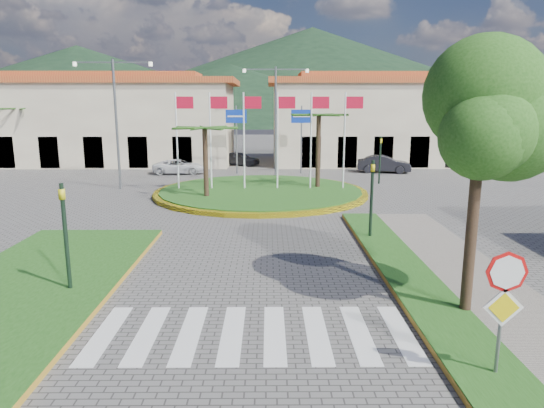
{
  "coord_description": "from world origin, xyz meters",
  "views": [
    {
      "loc": [
        0.46,
        -6.58,
        5.31
      ],
      "look_at": [
        0.57,
        8.0,
        2.3
      ],
      "focal_mm": 32.0,
      "sensor_mm": 36.0,
      "label": 1
    }
  ],
  "objects_px": {
    "deciduous_tree": "(482,110)",
    "white_van": "(179,167)",
    "car_dark_a": "(240,159)",
    "car_dark_b": "(384,164)",
    "roundabout_island": "(261,192)",
    "stop_sign": "(504,295)"
  },
  "relations": [
    {
      "from": "deciduous_tree",
      "to": "white_van",
      "type": "xyz_separation_m",
      "value": [
        -11.97,
        25.85,
        -4.62
      ]
    },
    {
      "from": "car_dark_a",
      "to": "car_dark_b",
      "type": "xyz_separation_m",
      "value": [
        11.66,
        -4.65,
        0.07
      ]
    },
    {
      "from": "white_van",
      "to": "car_dark_b",
      "type": "xyz_separation_m",
      "value": [
        16.04,
        0.52,
        0.12
      ]
    },
    {
      "from": "roundabout_island",
      "to": "deciduous_tree",
      "type": "bearing_deg",
      "value": -72.09
    },
    {
      "from": "roundabout_island",
      "to": "stop_sign",
      "type": "height_order",
      "value": "roundabout_island"
    },
    {
      "from": "car_dark_a",
      "to": "stop_sign",
      "type": "bearing_deg",
      "value": -145.3
    },
    {
      "from": "stop_sign",
      "to": "deciduous_tree",
      "type": "bearing_deg",
      "value": 78.82
    },
    {
      "from": "deciduous_tree",
      "to": "white_van",
      "type": "bearing_deg",
      "value": 114.85
    },
    {
      "from": "roundabout_island",
      "to": "deciduous_tree",
      "type": "distance_m",
      "value": 18.55
    },
    {
      "from": "roundabout_island",
      "to": "car_dark_b",
      "type": "relative_size",
      "value": 3.08
    },
    {
      "from": "stop_sign",
      "to": "car_dark_a",
      "type": "distance_m",
      "value": 34.8
    },
    {
      "from": "stop_sign",
      "to": "white_van",
      "type": "relative_size",
      "value": 0.66
    },
    {
      "from": "stop_sign",
      "to": "car_dark_a",
      "type": "bearing_deg",
      "value": 101.59
    },
    {
      "from": "roundabout_island",
      "to": "white_van",
      "type": "xyz_separation_m",
      "value": [
        -6.48,
        8.85,
        0.39
      ]
    },
    {
      "from": "white_van",
      "to": "car_dark_a",
      "type": "xyz_separation_m",
      "value": [
        4.38,
        5.18,
        0.05
      ]
    },
    {
      "from": "white_van",
      "to": "stop_sign",
      "type": "bearing_deg",
      "value": -161.54
    },
    {
      "from": "white_van",
      "to": "car_dark_b",
      "type": "relative_size",
      "value": 0.97
    },
    {
      "from": "white_van",
      "to": "roundabout_island",
      "type": "bearing_deg",
      "value": -146.84
    },
    {
      "from": "roundabout_island",
      "to": "car_dark_a",
      "type": "relative_size",
      "value": 3.56
    },
    {
      "from": "deciduous_tree",
      "to": "car_dark_a",
      "type": "distance_m",
      "value": 32.27
    },
    {
      "from": "deciduous_tree",
      "to": "white_van",
      "type": "height_order",
      "value": "deciduous_tree"
    },
    {
      "from": "roundabout_island",
      "to": "stop_sign",
      "type": "bearing_deg",
      "value": -76.27
    }
  ]
}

